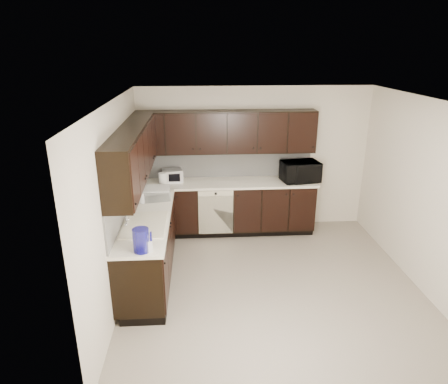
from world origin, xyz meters
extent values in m
plane|color=#9E9383|center=(0.00, 0.00, 0.00)|extent=(4.00, 4.00, 0.00)
plane|color=white|center=(0.00, 0.00, 2.50)|extent=(4.00, 4.00, 0.00)
cube|color=beige|center=(0.00, 2.00, 1.25)|extent=(4.00, 0.02, 2.50)
cube|color=beige|center=(-2.00, 0.00, 1.25)|extent=(0.02, 4.00, 2.50)
cube|color=beige|center=(2.00, 0.00, 1.25)|extent=(0.02, 4.00, 2.50)
cube|color=beige|center=(0.00, -2.00, 1.25)|extent=(4.00, 0.02, 2.50)
cube|color=black|center=(-0.50, 1.70, 0.45)|extent=(3.00, 0.60, 0.90)
cube|color=black|center=(-1.70, 0.30, 0.45)|extent=(0.60, 2.20, 0.90)
cube|color=black|center=(-0.50, 1.73, 0.05)|extent=(3.00, 0.54, 0.10)
cube|color=black|center=(-1.67, 0.30, 0.05)|extent=(0.54, 2.20, 0.10)
cube|color=white|center=(-0.50, 1.70, 0.92)|extent=(3.03, 0.63, 0.04)
cube|color=white|center=(-1.70, 0.30, 0.92)|extent=(0.63, 2.23, 0.04)
cube|color=#B8B8B4|center=(-0.50, 1.99, 1.18)|extent=(3.00, 0.02, 0.48)
cube|color=#B8B8B4|center=(-1.99, 0.60, 1.18)|extent=(0.02, 2.80, 0.48)
cube|color=black|center=(-0.50, 1.83, 1.77)|extent=(3.00, 0.33, 0.70)
cube|color=black|center=(-1.83, 0.43, 1.77)|extent=(0.33, 2.47, 0.70)
cube|color=#EEE5C3|center=(-0.70, 1.41, 0.50)|extent=(0.58, 0.02, 0.78)
cube|color=#EEE5C3|center=(-0.70, 1.40, 0.84)|extent=(0.58, 0.03, 0.08)
cylinder|color=black|center=(-0.70, 1.39, 0.84)|extent=(0.04, 0.02, 0.04)
cube|color=#EEE5C3|center=(-1.68, 0.00, 0.95)|extent=(0.54, 0.82, 0.03)
cube|color=#EEE5C3|center=(-1.68, -0.20, 0.86)|extent=(0.42, 0.34, 0.16)
cube|color=#EEE5C3|center=(-1.68, 0.20, 0.86)|extent=(0.42, 0.34, 0.16)
cylinder|color=silver|center=(-1.90, 0.00, 1.07)|extent=(0.03, 0.03, 0.26)
cylinder|color=silver|center=(-1.85, 0.00, 1.19)|extent=(0.14, 0.02, 0.02)
cylinder|color=#B2B2B7|center=(-1.68, -0.20, 0.89)|extent=(0.20, 0.20, 0.10)
imported|color=black|center=(0.75, 1.65, 1.11)|extent=(0.68, 0.51, 0.34)
imported|color=gray|center=(-1.55, -0.70, 1.04)|extent=(0.11, 0.11, 0.20)
imported|color=gray|center=(-1.81, 0.77, 1.05)|extent=(0.10, 0.10, 0.22)
cube|color=#B3B3B5|center=(-1.42, 1.78, 1.04)|extent=(0.37, 0.30, 0.21)
cube|color=silver|center=(-1.64, 0.95, 1.03)|extent=(0.48, 0.39, 0.17)
cylinder|color=navy|center=(-1.63, -0.70, 1.08)|extent=(0.22, 0.22, 0.28)
cylinder|color=#0E9C85|center=(-1.56, 1.35, 1.03)|extent=(0.09, 0.09, 0.18)
cylinder|color=white|center=(-1.55, 1.35, 1.08)|extent=(0.14, 0.14, 0.28)
camera|label=1|loc=(-0.96, -4.74, 3.11)|focal=32.00mm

